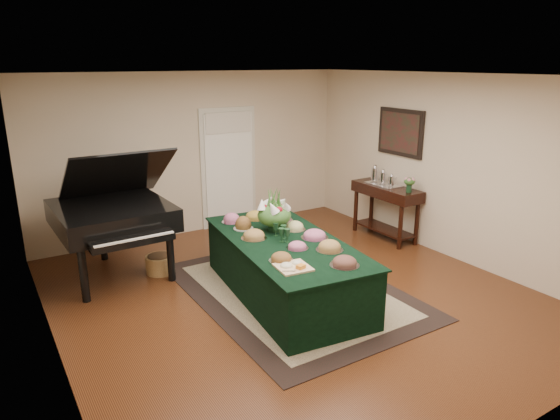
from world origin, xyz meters
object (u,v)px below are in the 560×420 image
grand_piano (113,214)px  floral_centerpiece (274,211)px  buffet_table (285,268)px  mahogany_sideboard (386,198)px

grand_piano → floral_centerpiece: bearing=-39.3°
floral_centerpiece → buffet_table: bearing=-100.8°
buffet_table → floral_centerpiece: (0.07, 0.38, 0.64)m
buffet_table → grand_piano: grand_piano is taller
mahogany_sideboard → grand_piano: bearing=169.1°
buffet_table → grand_piano: (-1.63, 1.76, 0.51)m
mahogany_sideboard → buffet_table: bearing=-159.8°
grand_piano → buffet_table: bearing=-47.3°
floral_centerpiece → mahogany_sideboard: (2.51, 0.58, -0.32)m
floral_centerpiece → mahogany_sideboard: size_ratio=0.36×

